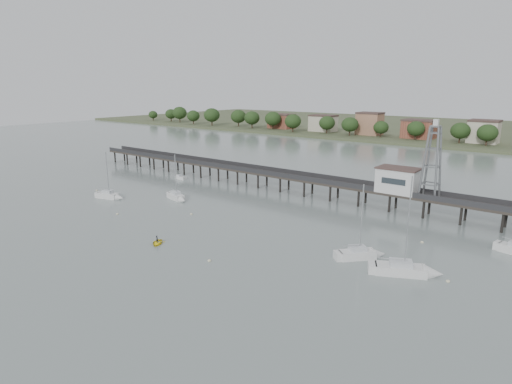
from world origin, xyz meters
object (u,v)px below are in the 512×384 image
at_px(sailboat_c, 364,254).
at_px(sailboat_b, 178,198).
at_px(sailboat_d, 412,271).
at_px(white_tender, 181,178).
at_px(lattice_tower, 432,162).
at_px(sailboat_a, 111,196).
at_px(yellow_dinghy, 157,244).
at_px(pier, 296,178).

height_order(sailboat_c, sailboat_b, sailboat_c).
bearing_deg(sailboat_d, white_tender, 136.01).
bearing_deg(white_tender, sailboat_c, -17.62).
height_order(lattice_tower, white_tender, lattice_tower).
bearing_deg(white_tender, sailboat_a, -80.95).
bearing_deg(yellow_dinghy, sailboat_b, 96.73).
bearing_deg(pier, sailboat_b, -127.95).
xyz_separation_m(sailboat_a, sailboat_d, (69.43, 1.68, -0.02)).
bearing_deg(sailboat_d, yellow_dinghy, 174.19).
xyz_separation_m(white_tender, yellow_dinghy, (35.40, -37.31, -0.41)).
bearing_deg(white_tender, sailboat_b, -42.99).
distance_m(sailboat_d, yellow_dinghy, 40.23).
bearing_deg(white_tender, yellow_dinghy, -45.76).
xyz_separation_m(sailboat_a, yellow_dinghy, (31.77, -12.46, -0.65)).
xyz_separation_m(pier, sailboat_b, (-17.73, -22.73, -3.14)).
bearing_deg(sailboat_c, sailboat_b, 125.72).
relative_size(lattice_tower, sailboat_c, 1.26).
distance_m(lattice_tower, white_tender, 67.26).
bearing_deg(sailboat_a, sailboat_d, -14.31).
bearing_deg(yellow_dinghy, sailboat_d, -13.89).
xyz_separation_m(sailboat_d, yellow_dinghy, (-37.66, -14.15, -0.63)).
height_order(sailboat_b, white_tender, sailboat_b).
height_order(pier, sailboat_a, sailboat_a).
xyz_separation_m(pier, sailboat_d, (38.48, -29.78, -3.16)).
bearing_deg(sailboat_a, white_tender, 82.60).
bearing_deg(sailboat_c, white_tender, 113.86).
bearing_deg(lattice_tower, white_tender, -174.29).
distance_m(sailboat_c, sailboat_b, 48.65).
relative_size(sailboat_c, sailboat_a, 1.07).
height_order(sailboat_c, white_tender, sailboat_c).
bearing_deg(sailboat_c, pier, 89.52).
bearing_deg(sailboat_a, pier, 29.77).
height_order(pier, sailboat_d, sailboat_d).
xyz_separation_m(sailboat_c, sailboat_b, (-48.34, 5.52, 0.01)).
height_order(sailboat_d, sailboat_b, sailboat_d).
distance_m(pier, white_tender, 35.37).
relative_size(pier, yellow_dinghy, 49.26).
relative_size(sailboat_d, yellow_dinghy, 4.94).
bearing_deg(pier, white_tender, -169.18).
height_order(sailboat_a, sailboat_d, sailboat_d).
height_order(pier, lattice_tower, lattice_tower).
height_order(sailboat_b, yellow_dinghy, sailboat_b).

